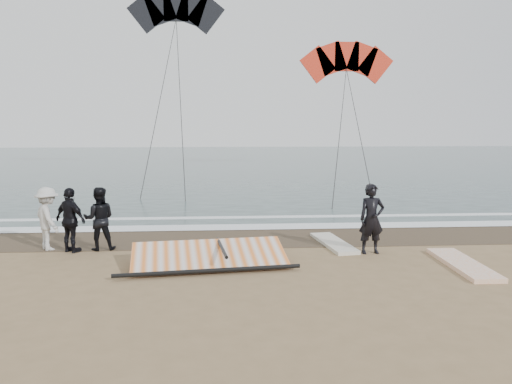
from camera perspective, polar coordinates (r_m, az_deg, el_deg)
ground at (r=10.98m, az=4.87°, el=-10.46°), size 120.00×120.00×0.00m
sea at (r=43.46m, az=-1.64°, el=3.42°), size 120.00×54.00×0.02m
wet_sand at (r=15.28m, az=2.35°, el=-5.12°), size 120.00×2.80×0.01m
foam_near at (r=16.63m, az=1.83°, el=-3.96°), size 120.00×0.90×0.01m
foam_far at (r=18.29m, az=1.32°, el=-2.86°), size 120.00×0.45×0.01m
man_main at (r=13.56m, az=13.08°, el=-3.01°), size 0.71×0.50×1.86m
board_white at (r=13.22m, az=22.57°, el=-7.62°), size 0.80×2.70×0.11m
board_cream at (r=14.47m, az=8.86°, el=-5.79°), size 0.96×2.43×0.10m
trio_cluster at (r=14.42m, az=-20.47°, el=-2.92°), size 2.46×1.39×1.75m
sail_rig at (r=12.42m, az=-5.62°, el=-7.34°), size 4.28×2.14×0.50m
kite_red at (r=36.35m, az=10.30°, el=14.10°), size 7.34×8.04×17.91m
kite_dark at (r=34.73m, az=-9.13°, el=19.42°), size 6.94×6.26×15.98m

